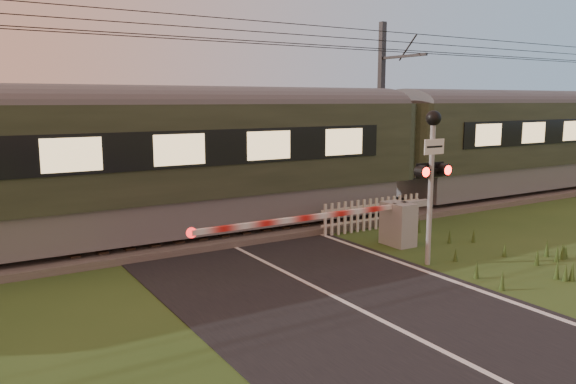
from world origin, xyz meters
TOP-DOWN VIEW (x-y plane):
  - ground at (0.00, 0.00)m, footprint 160.00×160.00m
  - road at (0.02, -0.23)m, footprint 6.00×140.00m
  - track_bed at (0.00, 6.50)m, footprint 140.00×3.40m
  - overhead_wires at (0.00, 6.50)m, footprint 120.00×0.62m
  - train at (6.86, 6.50)m, footprint 42.09×2.90m
  - boom_gate at (3.56, 2.85)m, footprint 7.05×0.89m
  - crossing_signal at (3.25, 1.12)m, footprint 0.92×0.37m
  - picket_fence at (4.48, 4.60)m, footprint 3.75×0.08m
  - catenary_mast at (8.29, 8.72)m, footprint 0.21×2.46m

SIDE VIEW (x-z plane):
  - ground at x=0.00m, z-range 0.00..0.00m
  - road at x=0.02m, z-range 0.00..0.03m
  - track_bed at x=0.00m, z-range -0.13..0.26m
  - picket_fence at x=4.48m, z-range 0.01..0.96m
  - boom_gate at x=3.56m, z-range 0.06..1.25m
  - train at x=6.86m, z-range 0.28..4.20m
  - crossing_signal at x=3.25m, z-range 0.68..4.31m
  - catenary_mast at x=8.29m, z-range 0.14..6.94m
  - overhead_wires at x=0.00m, z-range 5.41..6.04m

